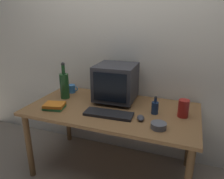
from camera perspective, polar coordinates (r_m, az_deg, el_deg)
name	(u,v)px	position (r m, az deg, el deg)	size (l,w,h in m)	color
ground_plane	(112,170)	(2.37, 0.00, -20.62)	(6.00, 6.00, 0.00)	gray
back_wall	(128,42)	(2.28, 4.23, 12.44)	(4.00, 0.08, 2.50)	silver
desk	(112,115)	(2.03, 0.00, -6.93)	(1.56, 0.81, 0.70)	olive
crt_monitor	(116,82)	(2.09, 1.06, 1.88)	(0.39, 0.40, 0.37)	#333338
keyboard	(109,114)	(1.85, -0.92, -6.54)	(0.42, 0.15, 0.02)	black
computer_mouse	(141,118)	(1.78, 7.65, -7.52)	(0.06, 0.10, 0.04)	#3F3F47
bottle_tall	(64,85)	(2.23, -12.59, 1.21)	(0.09, 0.09, 0.38)	#1E4C23
bottle_short	(155,107)	(1.89, 11.40, -4.66)	(0.06, 0.06, 0.16)	navy
book_stack	(54,106)	(2.04, -15.15, -4.28)	(0.21, 0.18, 0.05)	#33894C
mug	(72,89)	(2.41, -10.69, 0.22)	(0.12, 0.08, 0.09)	#3370B2
cd_spindle	(159,126)	(1.68, 12.32, -9.41)	(0.12, 0.12, 0.04)	#595B66
metal_canister	(183,108)	(1.89, 18.53, -4.80)	(0.09, 0.09, 0.15)	#A51E19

